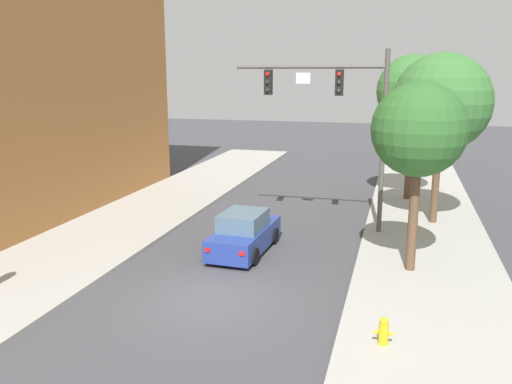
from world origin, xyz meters
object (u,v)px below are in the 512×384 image
object	(u,v)px
street_tree_third	(413,92)
street_tree_farthest	(423,82)
street_tree_nearest	(419,131)
car_lead_blue	(244,234)
traffic_signal_mast	(341,107)
street_tree_second	(442,103)
fire_hydrant	(384,331)

from	to	relation	value
street_tree_third	street_tree_farthest	distance (m)	11.71
street_tree_third	street_tree_nearest	bearing A→B (deg)	-89.53
street_tree_nearest	street_tree_third	world-z (taller)	street_tree_third
street_tree_farthest	street_tree_nearest	bearing A→B (deg)	-91.76
street_tree_nearest	street_tree_farthest	distance (m)	22.62
street_tree_third	street_tree_farthest	size ratio (longest dim) A/B	1.01
car_lead_blue	street_tree_farthest	xyz separation A→B (m)	(6.80, 21.92, 5.35)
traffic_signal_mast	car_lead_blue	bearing A→B (deg)	-130.42
street_tree_third	street_tree_farthest	xyz separation A→B (m)	(0.78, 11.68, 0.30)
traffic_signal_mast	street_tree_third	world-z (taller)	street_tree_third
street_tree_nearest	street_tree_second	size ratio (longest dim) A/B	0.85
car_lead_blue	street_tree_nearest	xyz separation A→B (m)	(6.11, -0.66, 4.17)
fire_hydrant	street_tree_farthest	xyz separation A→B (m)	(1.37, 28.09, 5.57)
street_tree_nearest	street_tree_second	distance (m)	6.52
car_lead_blue	fire_hydrant	world-z (taller)	car_lead_blue
fire_hydrant	street_tree_third	world-z (taller)	street_tree_third
fire_hydrant	street_tree_second	size ratio (longest dim) A/B	0.10
car_lead_blue	street_tree_second	size ratio (longest dim) A/B	0.58
car_lead_blue	street_tree_third	xyz separation A→B (m)	(6.02, 10.23, 5.05)
fire_hydrant	street_tree_nearest	distance (m)	7.08
street_tree_nearest	street_tree_third	xyz separation A→B (m)	(-0.09, 10.90, 0.88)
street_tree_nearest	street_tree_farthest	bearing A→B (deg)	88.24
traffic_signal_mast	street_tree_second	world-z (taller)	traffic_signal_mast
traffic_signal_mast	fire_hydrant	world-z (taller)	traffic_signal_mast
car_lead_blue	street_tree_farthest	size ratio (longest dim) A/B	0.58
street_tree_third	fire_hydrant	bearing A→B (deg)	-92.05
traffic_signal_mast	fire_hydrant	size ratio (longest dim) A/B	10.42
car_lead_blue	street_tree_nearest	bearing A→B (deg)	-6.20
car_lead_blue	street_tree_farthest	world-z (taller)	street_tree_farthest
car_lead_blue	street_tree_farthest	distance (m)	23.56
fire_hydrant	street_tree_nearest	world-z (taller)	street_tree_nearest
traffic_signal_mast	street_tree_farthest	bearing A→B (deg)	78.53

